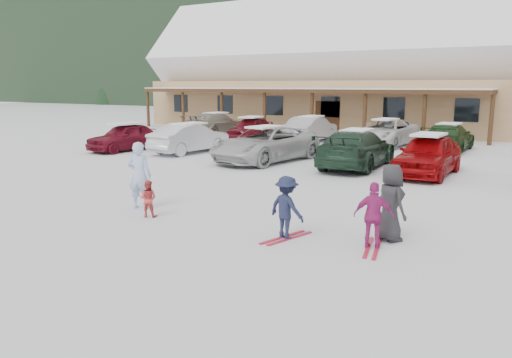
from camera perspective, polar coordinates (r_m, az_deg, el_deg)
The scene contains 21 objects.
ground at distance 12.01m, azimuth -3.69°, elevation -5.32°, with size 160.00×160.00×0.00m, color white.
day_lodge at distance 40.57m, azimuth 8.38°, elevation 11.50°, with size 29.12×12.50×10.38m.
conifer_0 at distance 51.25m, azimuth -8.96°, elevation 13.25°, with size 4.40×4.40×10.20m.
conifer_2 at distance 63.26m, azimuth -4.74°, elevation 13.88°, with size 5.28×5.28×12.24m.
adult_skier at distance 13.79m, azimuth -13.18°, elevation 0.40°, with size 0.67×0.44×1.83m, color #ADC4EC.
toddler_red at distance 12.95m, azimuth -12.23°, elevation -2.20°, with size 0.46×0.36×0.95m, color #CC3E3E.
child_navy at distance 10.84m, azimuth 3.51°, elevation -3.29°, with size 0.90×0.52×1.39m, color #181D38.
skis_child_navy at distance 11.02m, azimuth 3.47°, elevation -6.72°, with size 0.20×1.40×0.03m, color #B61A32.
child_magenta at distance 10.42m, azimuth 13.32°, elevation -4.13°, with size 0.82×0.34×1.39m, color #A7246F.
skis_child_magenta at distance 10.61m, azimuth 13.16°, elevation -7.69°, with size 0.20×1.40×0.03m, color #B61A32.
bystander_dark at distance 11.06m, azimuth 15.15°, elevation -2.63°, with size 0.81×0.53×1.66m, color #28272A.
parked_car_0 at distance 26.35m, azimuth -14.71°, elevation 4.66°, with size 1.63×4.06×1.38m, color maroon.
parked_car_1 at distance 24.87m, azimuth -7.60°, elevation 4.65°, with size 1.53×4.40×1.45m, color silver.
parked_car_2 at distance 21.85m, azimuth 1.04°, elevation 4.01°, with size 2.53×5.49×1.52m, color #B9B9B9.
parked_car_3 at distance 20.67m, azimuth 11.41°, elevation 3.42°, with size 2.14×5.25×1.52m, color #1C3525.
parked_car_4 at distance 19.56m, azimuth 19.04°, elevation 2.64°, with size 1.80×4.48×1.52m, color #9B060A.
parked_car_7 at distance 33.35m, azimuth -4.62°, elevation 6.27°, with size 2.09×5.13×1.49m, color gray.
parked_car_8 at distance 30.54m, azimuth -0.58°, elevation 5.81°, with size 1.65×4.09×1.40m, color maroon.
parked_car_9 at distance 29.70m, azimuth 6.31°, elevation 5.70°, with size 1.58×4.54×1.50m, color #A5A4A9.
parked_car_10 at distance 28.34m, azimuth 14.54°, elevation 5.16°, with size 2.44×5.30×1.47m, color silver.
parked_car_11 at distance 27.13m, azimuth 21.10°, elevation 4.46°, with size 1.94×4.77×1.39m, color #1B3C18.
Camera 1 is at (6.55, -9.51, 3.32)m, focal length 35.00 mm.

